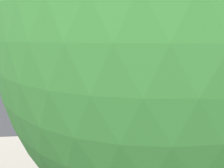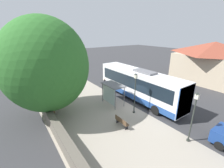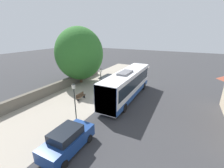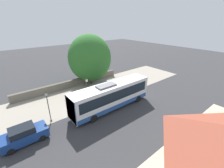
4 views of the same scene
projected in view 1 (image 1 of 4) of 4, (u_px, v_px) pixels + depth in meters
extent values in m
plane|color=#353538|center=(190.00, 130.00, 15.62)|extent=(120.00, 120.00, 0.00)
cube|color=#C6B293|center=(141.00, 64.00, 31.19)|extent=(6.91, 10.40, 4.50)
pyramid|color=brown|center=(142.00, 34.00, 30.66)|extent=(7.51, 11.00, 2.03)
cube|color=white|center=(160.00, 89.00, 16.87)|extent=(2.45, 12.11, 3.16)
cube|color=black|center=(160.00, 83.00, 16.80)|extent=(2.49, 11.14, 1.39)
cube|color=#264C93|center=(159.00, 110.00, 17.08)|extent=(2.49, 11.86, 0.63)
cube|color=black|center=(58.00, 70.00, 16.04)|extent=(1.84, 0.08, 0.44)
cube|color=slate|center=(175.00, 61.00, 16.69)|extent=(1.23, 2.66, 0.22)
cylinder|color=black|center=(90.00, 122.00, 15.56)|extent=(0.30, 1.00, 1.00)
cylinder|color=black|center=(89.00, 111.00, 17.81)|extent=(0.30, 1.00, 1.00)
cylinder|color=black|center=(209.00, 108.00, 18.64)|extent=(0.30, 1.00, 1.00)
cylinder|color=#515459|center=(185.00, 115.00, 14.46)|extent=(0.08, 0.08, 2.34)
cylinder|color=#515459|center=(137.00, 116.00, 14.20)|extent=(0.08, 0.08, 2.34)
cylinder|color=#515459|center=(194.00, 122.00, 13.23)|extent=(0.08, 0.08, 2.34)
cylinder|color=#515459|center=(142.00, 124.00, 12.97)|extent=(0.08, 0.08, 2.34)
cube|color=#515459|center=(165.00, 95.00, 13.52)|extent=(1.55, 2.81, 0.08)
cube|color=silver|center=(168.00, 120.00, 13.10)|extent=(0.03, 2.26, 1.87)
cylinder|color=#2D3347|center=(72.00, 127.00, 15.01)|extent=(0.12, 0.12, 0.76)
cylinder|color=#2D3347|center=(72.00, 126.00, 15.16)|extent=(0.12, 0.12, 0.76)
cube|color=#333338|center=(72.00, 114.00, 14.97)|extent=(0.34, 0.22, 0.62)
sphere|color=tan|center=(72.00, 107.00, 14.90)|extent=(0.21, 0.21, 0.21)
cylinder|color=#2D332D|center=(214.00, 134.00, 14.78)|extent=(0.24, 0.24, 0.16)
cylinder|color=#2D332D|center=(216.00, 101.00, 14.48)|extent=(0.10, 0.10, 3.77)
cube|color=silver|center=(219.00, 61.00, 14.14)|extent=(0.24, 0.24, 0.35)
pyramid|color=#2D332D|center=(219.00, 56.00, 14.10)|extent=(0.28, 0.28, 0.14)
ellipsoid|color=#2D6B28|center=(171.00, 40.00, 6.66)|extent=(7.92, 7.92, 8.71)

